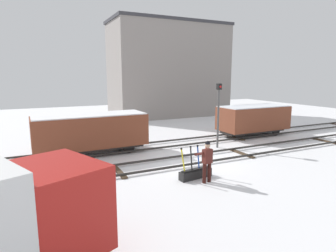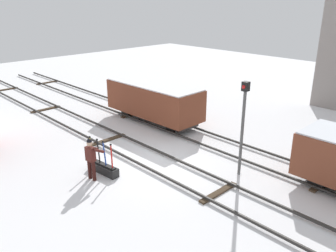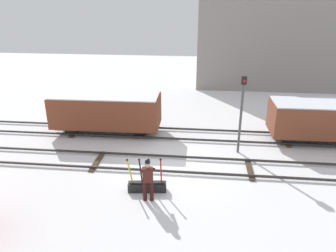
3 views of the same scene
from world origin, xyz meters
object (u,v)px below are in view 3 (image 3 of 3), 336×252
Objects in this scene: switch_lever_frame at (147,185)px; freight_car_mid_siding at (321,120)px; signal_post at (242,107)px; freight_car_near_switch at (106,111)px; rail_worker at (148,177)px.

switch_lever_frame is 10.08m from freight_car_mid_siding.
signal_post reaches higher than switch_lever_frame.
freight_car_near_switch reaches higher than switch_lever_frame.
freight_car_mid_siding is at bearing 21.89° from signal_post.
signal_post is at bearing -158.46° from freight_car_mid_siding.
signal_post is (3.93, 3.93, 2.11)m from switch_lever_frame.
switch_lever_frame is at bearing -134.99° from signal_post.
freight_car_near_switch is 1.17× the size of freight_car_mid_siding.
switch_lever_frame is at bearing 97.59° from rail_worker.
rail_worker is at bearing -129.78° from signal_post.
switch_lever_frame is 0.96m from rail_worker.
rail_worker is (0.15, -0.61, 0.73)m from switch_lever_frame.
freight_car_near_switch is at bearing 113.21° from switch_lever_frame.
freight_car_mid_siding is at bearing 27.82° from switch_lever_frame.
freight_car_near_switch is at bearing 111.86° from rail_worker.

